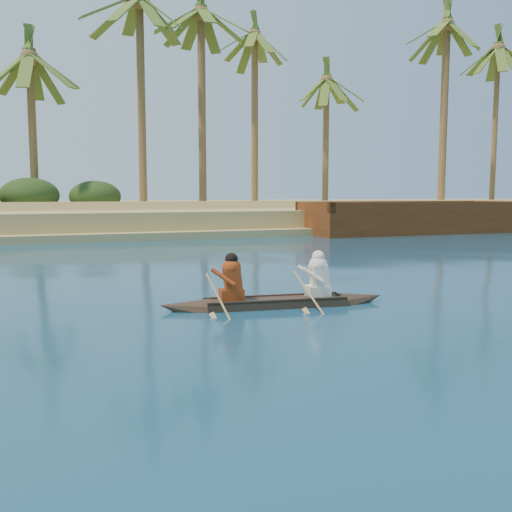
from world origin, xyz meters
name	(u,v)px	position (x,y,z in m)	size (l,w,h in m)	color
sandy_embankment	(173,212)	(0.00, 46.89, 0.53)	(150.00, 51.00, 1.50)	tan
palm_grove	(211,112)	(0.00, 35.00, 8.00)	(110.00, 14.00, 16.00)	#3A5F21
shrub_cluster	(227,209)	(0.00, 31.50, 1.20)	(100.00, 6.00, 2.40)	#1E3513
canoe	(275,295)	(-8.00, 5.41, 0.24)	(4.59, 1.23, 1.25)	#3A2A20
barge_mid	(411,220)	(7.71, 22.00, 0.73)	(12.57, 4.47, 2.08)	#5D2F14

